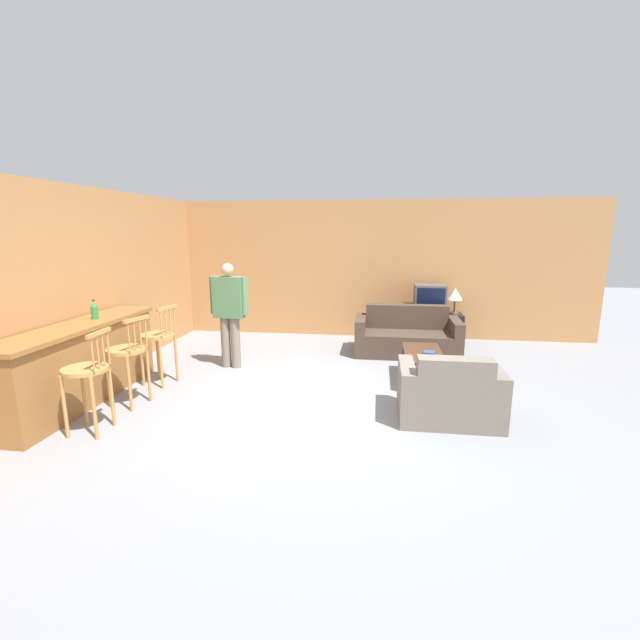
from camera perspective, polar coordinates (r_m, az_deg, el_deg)
ground_plane at (r=5.25m, az=-0.09°, el=-10.97°), size 24.00×24.00×0.00m
wall_back at (r=8.33m, az=3.18°, el=6.76°), size 9.40×0.08×2.60m
wall_left at (r=7.17m, az=-24.55°, el=4.90°), size 0.08×8.48×2.60m
bar_counter at (r=5.86m, az=-29.23°, el=-5.05°), size 0.55×2.44×0.96m
bar_chair_near at (r=4.92m, az=-28.61°, el=-6.61°), size 0.46×0.46×1.07m
bar_chair_mid at (r=5.48m, az=-24.24°, el=-4.40°), size 0.52×0.52×1.07m
bar_chair_far at (r=6.08m, az=-20.70°, el=-2.59°), size 0.52×0.52×1.07m
couch_far at (r=7.32m, az=11.49°, el=-2.23°), size 1.71×0.82×0.79m
armchair_near at (r=4.91m, az=16.87°, el=-9.55°), size 1.08×0.78×0.77m
coffee_table at (r=5.98m, az=13.55°, el=-4.79°), size 0.51×1.04×0.42m
tv_unit at (r=8.14m, az=14.21°, el=-1.02°), size 1.19×0.46×0.55m
tv at (r=8.04m, az=14.41°, el=2.72°), size 0.55×0.43×0.53m
bottle at (r=5.97m, az=-27.88°, el=1.15°), size 0.08×0.08×0.24m
book_on_table at (r=5.93m, az=14.35°, el=-4.20°), size 0.18×0.18×0.02m
table_lamp at (r=8.09m, az=17.57°, el=3.22°), size 0.27×0.27×0.48m
person_by_window at (r=6.48m, az=-12.01°, el=1.32°), size 0.58×0.22×1.57m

